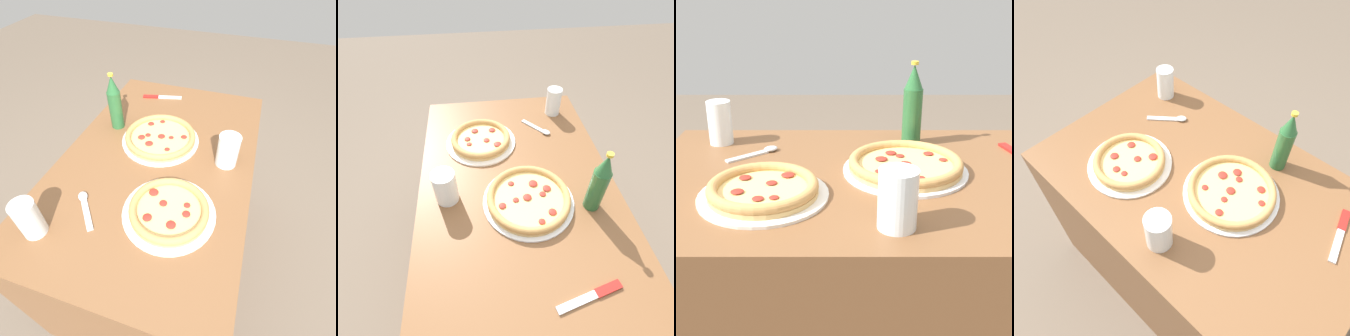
{
  "view_description": "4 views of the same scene",
  "coord_description": "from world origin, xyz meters",
  "views": [
    {
      "loc": [
        -0.74,
        -0.28,
        1.51
      ],
      "look_at": [
        -0.1,
        -0.07,
        0.83
      ],
      "focal_mm": 28.0,
      "sensor_mm": 36.0,
      "label": 1
    },
    {
      "loc": [
        0.67,
        -0.13,
        1.56
      ],
      "look_at": [
        -0.04,
        -0.04,
        0.82
      ],
      "focal_mm": 28.0,
      "sensor_mm": 36.0,
      "label": 2
    },
    {
      "loc": [
        -0.06,
        -1.13,
        1.28
      ],
      "look_at": [
        -0.06,
        -0.03,
        0.81
      ],
      "focal_mm": 50.0,
      "sensor_mm": 36.0,
      "label": 3
    },
    {
      "loc": [
        0.42,
        -0.56,
        1.72
      ],
      "look_at": [
        -0.08,
        -0.03,
        0.82
      ],
      "focal_mm": 35.0,
      "sensor_mm": 36.0,
      "label": 4
    }
  ],
  "objects": [
    {
      "name": "ground_plane",
      "position": [
        0.0,
        0.0,
        0.0
      ],
      "size": [
        8.0,
        8.0,
        0.0
      ],
      "primitive_type": "plane",
      "color": "#6B5B4C"
    },
    {
      "name": "table",
      "position": [
        0.0,
        0.0,
        0.39
      ],
      "size": [
        1.2,
        0.76,
        0.78
      ],
      "color": "brown",
      "rests_on": "ground_plane"
    },
    {
      "name": "pizza_salami",
      "position": [
        -0.25,
        -0.13,
        0.8
      ],
      "size": [
        0.31,
        0.31,
        0.04
      ],
      "color": "silver",
      "rests_on": "table"
    },
    {
      "name": "pizza_pepperoni",
      "position": [
        0.1,
        0.02,
        0.8
      ],
      "size": [
        0.33,
        0.33,
        0.04
      ],
      "color": "silver",
      "rests_on": "table"
    },
    {
      "name": "glass_mango_juice",
      "position": [
        0.05,
        -0.27,
        0.84
      ],
      "size": [
        0.08,
        0.08,
        0.13
      ],
      "color": "white",
      "rests_on": "table"
    },
    {
      "name": "glass_cola",
      "position": [
        -0.44,
        0.25,
        0.84
      ],
      "size": [
        0.07,
        0.07,
        0.13
      ],
      "color": "white",
      "rests_on": "table"
    },
    {
      "name": "beer_bottle",
      "position": [
        0.15,
        0.25,
        0.9
      ],
      "size": [
        0.06,
        0.06,
        0.26
      ],
      "color": "#286033",
      "rests_on": "table"
    },
    {
      "name": "knife",
      "position": [
        0.45,
        0.14,
        0.78
      ],
      "size": [
        0.07,
        0.21,
        0.01
      ],
      "color": "maroon",
      "rests_on": "table"
    },
    {
      "name": "spoon",
      "position": [
        -0.31,
        0.16,
        0.78
      ],
      "size": [
        0.15,
        0.13,
        0.02
      ],
      "color": "silver",
      "rests_on": "table"
    }
  ]
}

